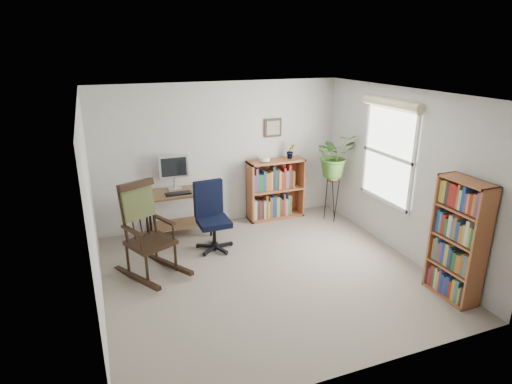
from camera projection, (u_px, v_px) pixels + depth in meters
name	position (u px, v px, depth m)	size (l,w,h in m)	color
floor	(267.00, 274.00, 5.81)	(4.20, 4.00, 0.00)	gray
ceiling	(268.00, 94.00, 5.03)	(4.20, 4.00, 0.00)	silver
wall_back	(222.00, 155.00, 7.18)	(4.20, 0.00, 2.40)	beige
wall_front	(357.00, 261.00, 3.66)	(4.20, 0.00, 2.40)	beige
wall_left	(91.00, 213.00, 4.70)	(0.00, 4.00, 2.40)	beige
wall_right	(402.00, 173.00, 6.14)	(0.00, 4.00, 2.40)	beige
window	(388.00, 155.00, 6.32)	(0.12, 1.20, 1.50)	silver
desk	(178.00, 213.00, 6.90)	(1.03, 0.56, 0.74)	brown
monitor	(174.00, 173.00, 6.81)	(0.46, 0.16, 0.56)	#B4B3B8
keyboard	(178.00, 194.00, 6.67)	(0.40, 0.15, 0.03)	black
office_chair	(214.00, 217.00, 6.34)	(0.58, 0.58, 1.05)	black
rocking_chair	(150.00, 230.00, 5.60)	(0.67, 1.11, 1.29)	black
low_bookshelf	(276.00, 189.00, 7.56)	(1.00, 0.33, 1.06)	#9B5632
tall_bookshelf	(458.00, 240.00, 5.07)	(0.28, 0.66, 1.50)	#9B5632
plant_stand	(332.00, 196.00, 7.48)	(0.24, 0.24, 0.87)	black
spider_plant	(336.00, 134.00, 7.12)	(1.69, 1.88, 1.46)	#396523
potted_plant_small	(291.00, 156.00, 7.47)	(0.13, 0.24, 0.11)	#396523
framed_picture	(273.00, 128.00, 7.34)	(0.32, 0.04, 0.32)	black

